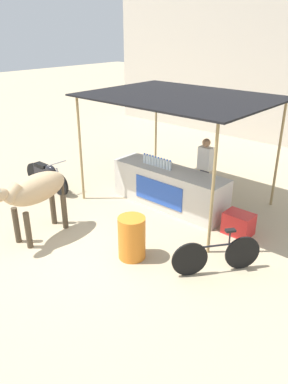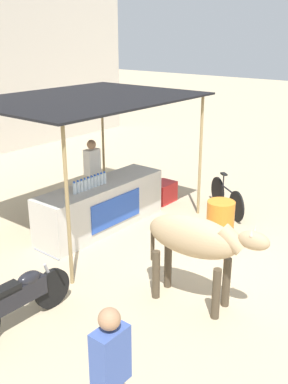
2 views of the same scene
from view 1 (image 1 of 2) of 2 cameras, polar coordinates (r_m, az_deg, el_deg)
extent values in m
plane|color=tan|center=(7.94, -6.21, -7.23)|extent=(60.00, 60.00, 0.00)
cube|color=beige|center=(9.16, 3.82, 0.68)|extent=(3.00, 0.80, 0.96)
cube|color=#264CB2|center=(8.86, 2.18, -0.10)|extent=(1.40, 0.02, 0.58)
cube|color=black|center=(8.77, 5.46, 14.30)|extent=(4.20, 3.20, 0.04)
cylinder|color=#997F51|center=(9.35, -9.66, 6.37)|extent=(0.06, 0.06, 2.63)
cylinder|color=#997F51|center=(6.99, 10.42, 0.12)|extent=(0.06, 0.06, 2.63)
cylinder|color=#997F51|center=(11.30, 1.82, 9.76)|extent=(0.06, 0.06, 2.63)
cylinder|color=#997F51|center=(9.43, 19.78, 5.42)|extent=(0.06, 0.06, 2.63)
cylinder|color=silver|center=(9.36, 0.08, 5.13)|extent=(0.07, 0.07, 0.22)
cylinder|color=blue|center=(9.32, 0.08, 5.86)|extent=(0.04, 0.04, 0.03)
cylinder|color=silver|center=(9.30, 0.49, 5.01)|extent=(0.07, 0.07, 0.22)
cylinder|color=blue|center=(9.26, 0.50, 5.74)|extent=(0.04, 0.04, 0.03)
cylinder|color=silver|center=(9.25, 0.91, 4.89)|extent=(0.07, 0.07, 0.22)
cylinder|color=blue|center=(9.21, 0.92, 5.62)|extent=(0.04, 0.04, 0.03)
cylinder|color=silver|center=(9.19, 1.34, 4.77)|extent=(0.07, 0.07, 0.22)
cylinder|color=blue|center=(9.15, 1.35, 5.51)|extent=(0.04, 0.04, 0.03)
cylinder|color=silver|center=(9.14, 1.77, 4.64)|extent=(0.07, 0.07, 0.22)
cylinder|color=blue|center=(9.10, 1.78, 5.38)|extent=(0.04, 0.04, 0.03)
cylinder|color=silver|center=(9.08, 2.21, 4.52)|extent=(0.07, 0.07, 0.22)
cylinder|color=blue|center=(9.04, 2.22, 5.26)|extent=(0.04, 0.04, 0.03)
cylinder|color=silver|center=(9.03, 2.65, 4.39)|extent=(0.07, 0.07, 0.22)
cylinder|color=blue|center=(8.99, 2.66, 5.14)|extent=(0.04, 0.04, 0.03)
cylinder|color=silver|center=(8.98, 3.09, 4.26)|extent=(0.07, 0.07, 0.22)
cylinder|color=blue|center=(8.93, 3.11, 5.01)|extent=(0.04, 0.04, 0.03)
cylinder|color=silver|center=(8.92, 3.54, 4.13)|extent=(0.07, 0.07, 0.22)
cylinder|color=blue|center=(8.88, 3.57, 4.88)|extent=(0.04, 0.04, 0.03)
cylinder|color=silver|center=(8.87, 4.00, 3.99)|extent=(0.07, 0.07, 0.22)
cylinder|color=blue|center=(8.83, 4.02, 4.75)|extent=(0.04, 0.04, 0.03)
cylinder|color=#383842|center=(9.47, 9.05, 0.98)|extent=(0.22, 0.22, 0.88)
cube|color=silver|center=(9.22, 9.34, 5.10)|extent=(0.34, 0.20, 0.56)
sphere|color=#A87A56|center=(9.10, 9.50, 7.42)|extent=(0.20, 0.20, 0.20)
cube|color=red|center=(8.25, 14.20, -4.69)|extent=(0.60, 0.44, 0.48)
cylinder|color=orange|center=(7.14, -1.88, -6.97)|extent=(0.52, 0.52, 0.85)
ellipsoid|color=tan|center=(7.89, -15.93, 0.55)|extent=(0.67, 1.45, 0.60)
cylinder|color=#493D2C|center=(7.80, -17.25, -5.59)|extent=(0.12, 0.12, 0.78)
cylinder|color=#493D2C|center=(8.06, -18.87, -4.80)|extent=(0.12, 0.12, 0.78)
cylinder|color=#493D2C|center=(8.34, -12.03, -2.98)|extent=(0.12, 0.12, 0.78)
cylinder|color=#493D2C|center=(8.58, -13.71, -2.32)|extent=(0.12, 0.12, 0.78)
cylinder|color=tan|center=(7.53, -19.46, -0.20)|extent=(0.29, 0.47, 0.41)
cone|color=beige|center=(7.26, -21.10, 0.37)|extent=(0.05, 0.05, 0.10)
cylinder|color=#493D2C|center=(8.39, -12.27, 0.35)|extent=(0.06, 0.06, 0.60)
cylinder|color=black|center=(10.02, -12.67, 1.12)|extent=(0.60, 0.08, 0.60)
cylinder|color=black|center=(10.96, -16.38, 2.73)|extent=(0.60, 0.08, 0.60)
cube|color=black|center=(10.42, -14.71, 2.88)|extent=(0.90, 0.18, 0.28)
ellipsoid|color=black|center=(10.19, -14.10, 3.43)|extent=(0.36, 0.20, 0.20)
cube|color=black|center=(10.51, -15.35, 3.92)|extent=(0.44, 0.18, 0.10)
cylinder|color=#99999E|center=(9.85, -13.14, 4.30)|extent=(0.03, 0.55, 0.03)
cylinder|color=#99999E|center=(9.96, -12.84, 2.21)|extent=(0.20, 0.05, 0.49)
cylinder|color=black|center=(6.75, 6.98, -10.14)|extent=(0.42, 0.55, 0.66)
cylinder|color=black|center=(7.10, 14.75, -8.95)|extent=(0.42, 0.55, 0.66)
cylinder|color=black|center=(6.79, 11.12, -8.00)|extent=(0.53, 0.70, 0.04)
cylinder|color=black|center=(6.81, 12.92, -6.89)|extent=(0.03, 0.03, 0.28)
cube|color=black|center=(6.73, 13.04, -5.73)|extent=(0.19, 0.20, 0.04)
camera|label=2|loc=(11.24, -47.24, 15.56)|focal=42.00mm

